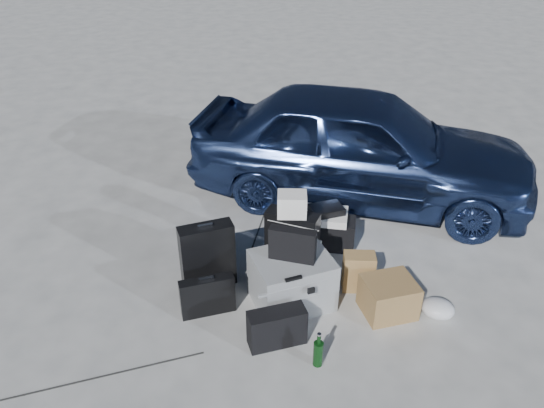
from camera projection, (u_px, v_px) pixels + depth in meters
The scene contains 16 objects.
ground at pixel (288, 331), 4.27m from camera, with size 60.00×60.00×0.00m, color beige.
car at pixel (361, 145), 5.84m from camera, with size 1.50×3.72×1.27m, color navy.
pelican_case at pixel (292, 280), 4.46m from camera, with size 0.63×0.52×0.46m, color #989A9D.
laptop_bag at pixel (292, 245), 4.27m from camera, with size 0.38×0.10×0.29m, color black.
briefcase at pixel (208, 296), 4.37m from camera, with size 0.45×0.10×0.35m, color black.
suitcase_left at pixel (207, 256), 4.63m from camera, with size 0.47×0.17×0.61m, color black.
suitcase_right at pixel (292, 240), 4.87m from camera, with size 0.48×0.17×0.58m, color black.
white_carton at pixel (292, 204), 4.66m from camera, with size 0.26×0.20×0.20m, color white.
duffel_bag at pixel (323, 232), 5.23m from camera, with size 0.61×0.26×0.30m, color black.
flat_box_white at pixel (325, 216), 5.13m from camera, with size 0.43×0.32×0.08m, color white.
flat_box_black at pixel (326, 210), 5.09m from camera, with size 0.31×0.22×0.07m, color black.
kraft_bag at pixel (358, 272), 4.64m from camera, with size 0.27×0.16×0.36m, color #B0884D.
cardboard_box at pixel (388, 297), 4.39m from camera, with size 0.41×0.36×0.31m, color #9C7C44.
plastic_bag at pixel (438, 308), 4.39m from camera, with size 0.27×0.23×0.15m, color silver.
messenger_bag at pixel (277, 327), 4.09m from camera, with size 0.45×0.17×0.31m, color black.
green_bottle at pixel (318, 350), 3.90m from camera, with size 0.07×0.07×0.30m, color black.
Camera 1 is at (-0.13, -3.14, 3.07)m, focal length 35.00 mm.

